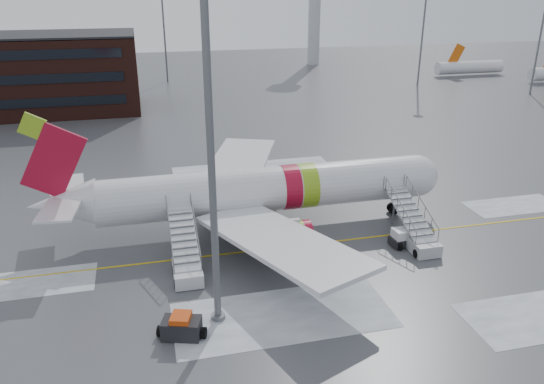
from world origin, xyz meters
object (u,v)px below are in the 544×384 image
object	(u,v)px
airstair_fwd	(417,234)
airliner	(255,191)
pushback_tug	(404,238)
baggage_tractor	(182,328)
light_mast_near	(208,91)
airstair_aft	(186,261)

from	to	relation	value
airstair_fwd	airliner	bearing A→B (deg)	151.05
airstair_fwd	pushback_tug	bearing A→B (deg)	155.70
baggage_tractor	airliner	bearing A→B (deg)	61.43
airstair_fwd	light_mast_near	distance (m)	22.46
airliner	pushback_tug	world-z (taller)	airliner
airliner	airstair_aft	bearing A→B (deg)	-135.21
airliner	airstair_aft	xyz separation A→B (m)	(-6.58, -6.54, -2.35)
airliner	light_mast_near	xyz separation A→B (m)	(-5.17, -12.54, 11.06)
pushback_tug	baggage_tractor	world-z (taller)	baggage_tractor
airstair_fwd	light_mast_near	xyz separation A→B (m)	(-16.99, -6.00, 13.41)
airliner	baggage_tractor	bearing A→B (deg)	-118.57
airstair_aft	light_mast_near	world-z (taller)	light_mast_near
airstair_aft	pushback_tug	xyz separation A→B (m)	(17.51, 0.40, -0.43)
airstair_fwd	pushback_tug	distance (m)	1.07
baggage_tractor	light_mast_near	bearing A→B (deg)	29.27
airliner	airstair_aft	world-z (taller)	airliner
airliner	baggage_tractor	world-z (taller)	airliner
airstair_fwd	pushback_tug	xyz separation A→B (m)	(-0.89, 0.40, -0.43)
light_mast_near	airliner	bearing A→B (deg)	67.59
airliner	light_mast_near	bearing A→B (deg)	-112.41
airstair_fwd	light_mast_near	bearing A→B (deg)	-160.54
airstair_aft	light_mast_near	bearing A→B (deg)	-76.75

